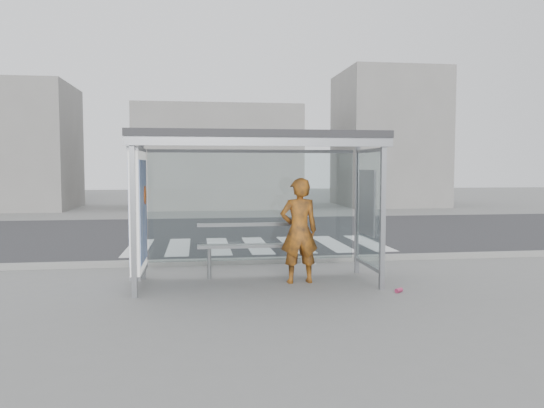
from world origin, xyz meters
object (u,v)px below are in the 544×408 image
Objects in this scene: bus_shelter at (235,170)px; person at (299,231)px; bench at (250,246)px; soda_can at (399,290)px.

bus_shelter is 2.31× the size of person.
bench is at bearing 57.61° from bus_shelter.
bus_shelter is 31.40× the size of soda_can.
person is 13.60× the size of soda_can.
person is 0.95× the size of bench.
bench is at bearing 146.42° from soda_can.
person is at bearing -34.45° from bench.
bus_shelter reaches higher than soda_can.
person is 1.96m from soda_can.
bench is 14.32× the size of soda_can.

